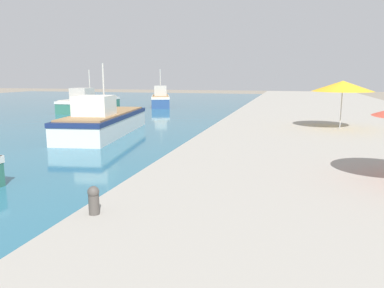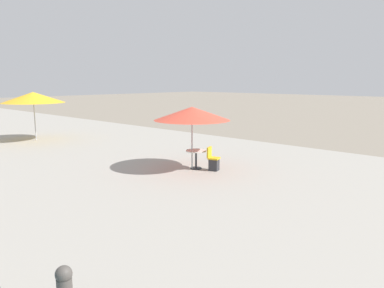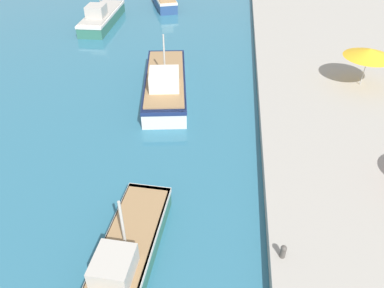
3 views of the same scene
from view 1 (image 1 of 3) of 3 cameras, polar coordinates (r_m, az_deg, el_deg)
name	(u,v)px [view 1 (image 1 of 3)]	position (r m, az deg, el deg)	size (l,w,h in m)	color
quay_promenade	(331,117)	(33.14, 20.48, 3.82)	(16.00, 90.00, 0.68)	#A39E93
fishing_boat_mid	(104,121)	(24.61, -13.26, 3.50)	(4.39, 10.31, 4.48)	silver
fishing_boat_far	(90,103)	(41.76, -15.32, 6.10)	(2.68, 9.34, 4.32)	#33705B
fishing_boat_distant	(161,99)	(45.57, -4.82, 6.79)	(4.07, 6.69, 4.47)	navy
cafe_umbrella_white	(343,86)	(23.60, 21.98, 8.18)	(3.49, 3.49, 2.79)	#B7B7B7
mooring_bollard	(94,199)	(8.77, -14.75, -8.16)	(0.26, 0.26, 0.65)	#4C4742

